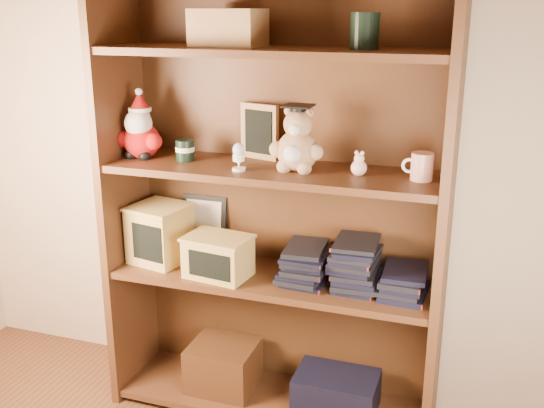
{
  "coord_description": "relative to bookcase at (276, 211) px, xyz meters",
  "views": [
    {
      "loc": [
        0.6,
        -0.69,
        1.48
      ],
      "look_at": [
        -0.08,
        1.3,
        0.82
      ],
      "focal_mm": 42.0,
      "sensor_mm": 36.0,
      "label": 1
    }
  ],
  "objects": [
    {
      "name": "pink_figurine",
      "position": [
        0.3,
        -0.05,
        0.2
      ],
      "size": [
        0.05,
        0.05,
        0.08
      ],
      "color": "beige",
      "rests_on": "shelf_upper"
    },
    {
      "name": "grad_teddy_bear",
      "position": [
        0.09,
        -0.06,
        0.26
      ],
      "size": [
        0.19,
        0.16,
        0.23
      ],
      "color": "tan",
      "rests_on": "shelf_upper"
    },
    {
      "name": "pencils_box",
      "position": [
        -0.18,
        -0.12,
        -0.15
      ],
      "size": [
        0.25,
        0.19,
        0.15
      ],
      "color": "tan",
      "rests_on": "shelf_lower"
    },
    {
      "name": "treats_box",
      "position": [
        -0.44,
        -0.05,
        -0.12
      ],
      "size": [
        0.24,
        0.24,
        0.22
      ],
      "color": "tan",
      "rests_on": "shelf_lower"
    },
    {
      "name": "certificate_frame",
      "position": [
        -0.32,
        0.09,
        -0.11
      ],
      "size": [
        0.18,
        0.05,
        0.23
      ],
      "color": "black",
      "rests_on": "shelf_lower"
    },
    {
      "name": "teacher_mug",
      "position": [
        0.5,
        -0.05,
        0.22
      ],
      "size": [
        0.1,
        0.07,
        0.09
      ],
      "color": "silver",
      "rests_on": "shelf_upper"
    },
    {
      "name": "room_envelope",
      "position": [
        0.08,
        -1.36,
        0.63
      ],
      "size": [
        3.04,
        3.04,
        2.51
      ],
      "color": "#54331D",
      "rests_on": "ground"
    },
    {
      "name": "book_stack_right",
      "position": [
        0.46,
        -0.05,
        -0.19
      ],
      "size": [
        0.14,
        0.2,
        0.08
      ],
      "color": "black",
      "rests_on": "shelf_lower"
    },
    {
      "name": "book_stack_mid",
      "position": [
        0.31,
        -0.05,
        -0.15
      ],
      "size": [
        0.14,
        0.2,
        0.16
      ],
      "color": "black",
      "rests_on": "shelf_lower"
    },
    {
      "name": "bookcase",
      "position": [
        0.0,
        0.0,
        0.0
      ],
      "size": [
        1.2,
        0.35,
        1.6
      ],
      "color": "#4E2C16",
      "rests_on": "ground"
    },
    {
      "name": "teachers_tin",
      "position": [
        -0.32,
        -0.05,
        0.21
      ],
      "size": [
        0.07,
        0.07,
        0.07
      ],
      "color": "black",
      "rests_on": "shelf_upper"
    },
    {
      "name": "shelf_lower",
      "position": [
        0.0,
        -0.05,
        -0.24
      ],
      "size": [
        1.14,
        0.33,
        0.02
      ],
      "color": "#4E2C16",
      "rests_on": "ground"
    },
    {
      "name": "chalkboard_plaque",
      "position": [
        -0.08,
        0.06,
        0.27
      ],
      "size": [
        0.15,
        0.11,
        0.2
      ],
      "color": "#9E7547",
      "rests_on": "shelf_upper"
    },
    {
      "name": "book_stack_left",
      "position": [
        0.13,
        -0.05,
        -0.16
      ],
      "size": [
        0.14,
        0.2,
        0.13
      ],
      "color": "black",
      "rests_on": "shelf_lower"
    },
    {
      "name": "shelf_upper",
      "position": [
        0.0,
        -0.05,
        0.16
      ],
      "size": [
        1.14,
        0.33,
        0.02
      ],
      "color": "#4E2C16",
      "rests_on": "ground"
    },
    {
      "name": "egg_cup",
      "position": [
        -0.09,
        -0.13,
        0.22
      ],
      "size": [
        0.05,
        0.05,
        0.1
      ],
      "color": "white",
      "rests_on": "shelf_upper"
    },
    {
      "name": "santa_plush",
      "position": [
        -0.5,
        -0.06,
        0.27
      ],
      "size": [
        0.18,
        0.13,
        0.26
      ],
      "color": "#A50F0F",
      "rests_on": "shelf_upper"
    }
  ]
}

